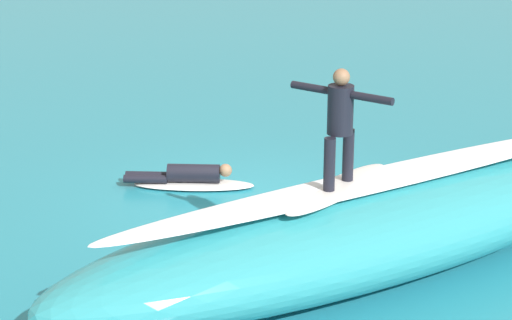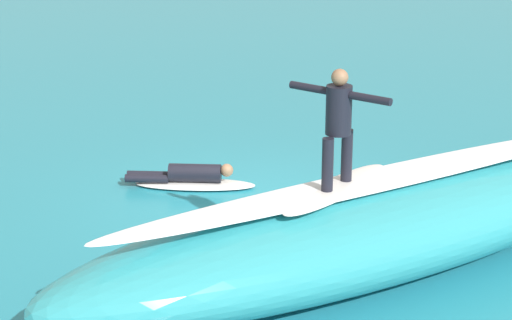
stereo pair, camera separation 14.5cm
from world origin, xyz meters
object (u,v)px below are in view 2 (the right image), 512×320
object	(u,v)px
surfer_riding	(339,119)
surfboard_paddling	(195,184)
surfer_paddling	(187,174)
surfboard_riding	(336,189)

from	to	relation	value
surfer_riding	surfboard_paddling	size ratio (longest dim) A/B	0.75
surfboard_paddling	surfer_paddling	distance (m)	0.22
surfboard_paddling	surfer_paddling	size ratio (longest dim) A/B	1.20
surfer_paddling	surfboard_paddling	bearing A→B (deg)	0.00
surfer_riding	surfer_paddling	distance (m)	4.49
surfboard_paddling	surfer_paddling	world-z (taller)	surfer_paddling
surfboard_riding	surfer_paddling	xyz separation A→B (m)	(0.48, -4.02, -1.05)
surfboard_riding	surfer_riding	distance (m)	0.88
surfer_paddling	surfboard_riding	bearing A→B (deg)	-55.41
surfer_paddling	surfer_riding	bearing A→B (deg)	-55.41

